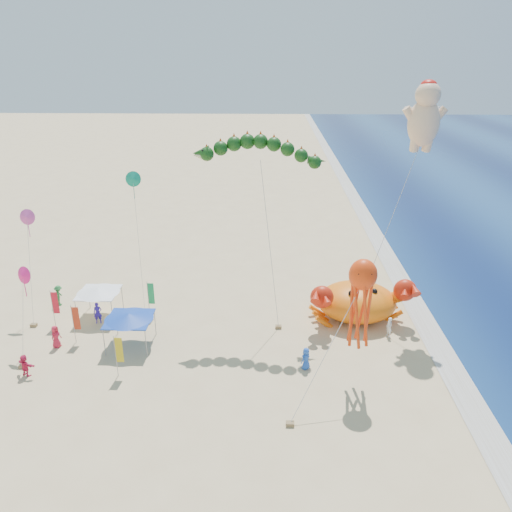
{
  "coord_description": "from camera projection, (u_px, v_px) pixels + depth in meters",
  "views": [
    {
      "loc": [
        -0.89,
        -33.06,
        20.71
      ],
      "look_at": [
        -2.0,
        2.0,
        6.5
      ],
      "focal_mm": 35.0,
      "sensor_mm": 36.0,
      "label": 1
    }
  ],
  "objects": [
    {
      "name": "feather_flags",
      "position": [
        100.0,
        316.0,
        38.45
      ],
      "size": [
        7.92,
        8.66,
        3.2
      ],
      "color": "gray",
      "rests_on": "ground"
    },
    {
      "name": "small_kites",
      "position": [
        64.0,
        233.0,
        39.42
      ],
      "size": [
        9.64,
        11.8,
        11.7
      ],
      "color": "#D948A5",
      "rests_on": "ground"
    },
    {
      "name": "ground",
      "position": [
        281.0,
        344.0,
        38.37
      ],
      "size": [
        320.0,
        320.0,
        0.0
      ],
      "primitive_type": "plane",
      "color": "#D1B784",
      "rests_on": "ground"
    },
    {
      "name": "crab_inflatable",
      "position": [
        357.0,
        301.0,
        41.41
      ],
      "size": [
        8.85,
        6.63,
        3.88
      ],
      "color": "orange",
      "rests_on": "ground"
    },
    {
      "name": "canopy_blue",
      "position": [
        129.0,
        317.0,
        37.41
      ],
      "size": [
        3.66,
        3.66,
        2.71
      ],
      "color": "gray",
      "rests_on": "ground"
    },
    {
      "name": "octopus_kite",
      "position": [
        361.0,
        296.0,
        31.69
      ],
      "size": [
        5.65,
        5.61,
        8.96
      ],
      "color": "#F73D0D",
      "rests_on": "ground"
    },
    {
      "name": "canopy_white",
      "position": [
        98.0,
        290.0,
        41.57
      ],
      "size": [
        3.52,
        3.52,
        2.71
      ],
      "color": "gray",
      "rests_on": "ground"
    },
    {
      "name": "beachgoers",
      "position": [
        109.0,
        328.0,
        38.96
      ],
      "size": [
        28.79,
        11.65,
        1.89
      ],
      "color": "#2D1CA8",
      "rests_on": "ground"
    },
    {
      "name": "dragon_kite",
      "position": [
        258.0,
        155.0,
        37.26
      ],
      "size": [
        9.78,
        2.98,
        14.85
      ],
      "color": "#113A0F",
      "rests_on": "ground"
    },
    {
      "name": "cherub_kite",
      "position": [
        425.0,
        115.0,
        37.65
      ],
      "size": [
        5.79,
        2.68,
        19.02
      ],
      "color": "#FFC99B",
      "rests_on": "ground"
    },
    {
      "name": "foam_strip",
      "position": [
        438.0,
        347.0,
        38.02
      ],
      "size": [
        320.0,
        320.0,
        0.0
      ],
      "primitive_type": "plane",
      "color": "silver",
      "rests_on": "ground"
    }
  ]
}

